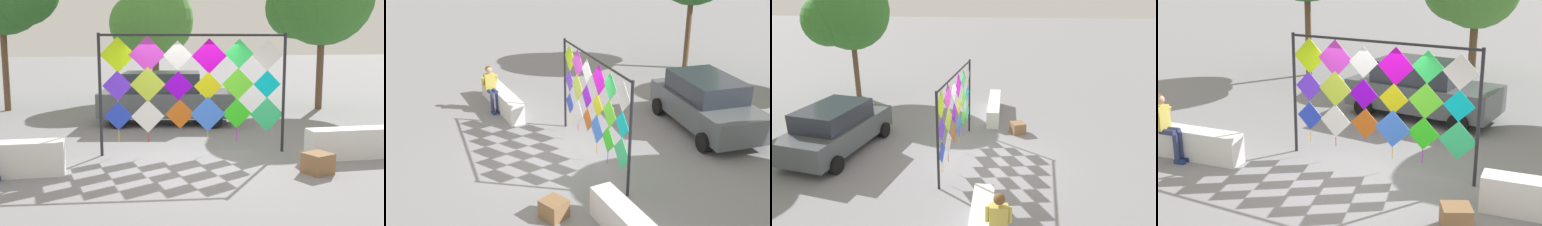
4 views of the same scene
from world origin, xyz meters
TOP-DOWN VIEW (x-y plane):
  - ground at (0.00, 0.00)m, footprint 120.00×120.00m
  - plaza_ledge_left at (-4.22, -0.30)m, footprint 3.29×0.48m
  - kite_display_rack at (0.22, 0.77)m, footprint 4.24×0.47m
  - seated_vendor at (-4.17, -0.65)m, footprint 0.69×0.53m
  - parked_car at (0.12, 4.74)m, footprint 4.37×2.55m
  - cardboard_box_large at (2.32, -1.26)m, footprint 0.63×0.62m

SIDE VIEW (x-z plane):
  - ground at x=0.00m, z-range 0.00..0.00m
  - cardboard_box_large at x=2.32m, z-range 0.00..0.41m
  - plaza_ledge_left at x=-4.22m, z-range 0.00..0.67m
  - parked_car at x=0.12m, z-range 0.01..1.61m
  - seated_vendor at x=-4.17m, z-range 0.14..1.66m
  - kite_display_rack at x=0.22m, z-range 0.30..3.06m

